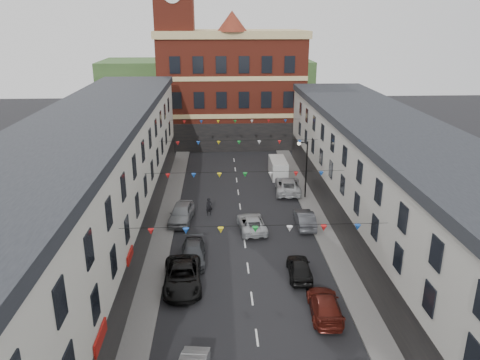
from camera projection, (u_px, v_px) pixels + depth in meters
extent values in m
plane|color=black|center=(248.00, 268.00, 34.64)|extent=(160.00, 160.00, 0.00)
cube|color=#605E5B|center=(157.00, 256.00, 36.19)|extent=(1.80, 64.00, 0.15)
cube|color=#605E5B|center=(334.00, 252.00, 36.83)|extent=(1.80, 64.00, 0.15)
cube|color=beige|center=(83.00, 203.00, 33.41)|extent=(8.00, 56.00, 10.00)
cube|color=black|center=(74.00, 130.00, 31.66)|extent=(8.40, 56.00, 0.70)
cube|color=black|center=(143.00, 245.00, 34.71)|extent=(0.12, 56.00, 3.20)
cube|color=#B4B2A8|center=(406.00, 204.00, 34.66)|extent=(8.00, 56.00, 9.00)
cube|color=black|center=(414.00, 140.00, 33.08)|extent=(8.40, 56.00, 0.70)
cube|color=black|center=(349.00, 240.00, 35.42)|extent=(0.12, 56.00, 3.20)
cube|color=maroon|center=(231.00, 91.00, 68.06)|extent=(20.00, 12.00, 15.00)
cube|color=tan|center=(231.00, 34.00, 65.45)|extent=(20.60, 12.60, 1.00)
cone|color=maroon|center=(232.00, 21.00, 60.17)|extent=(4.00, 4.00, 2.60)
cube|color=maroon|center=(177.00, 61.00, 63.41)|extent=(5.00, 5.00, 24.00)
cube|color=#335025|center=(207.00, 86.00, 91.35)|extent=(40.00, 14.00, 10.00)
cylinder|color=black|center=(306.00, 170.00, 47.19)|extent=(0.14, 0.14, 6.00)
cylinder|color=black|center=(304.00, 143.00, 46.23)|extent=(0.90, 0.10, 0.10)
sphere|color=beige|center=(299.00, 144.00, 46.24)|extent=(0.36, 0.36, 0.36)
imported|color=black|center=(183.00, 276.00, 32.06)|extent=(2.81, 5.64, 1.53)
imported|color=#383B3F|center=(193.00, 253.00, 35.46)|extent=(1.92, 4.60, 1.33)
imported|color=gray|center=(182.00, 213.00, 42.35)|extent=(2.45, 5.03, 1.66)
imported|color=#591911|center=(325.00, 305.00, 29.01)|extent=(2.12, 4.68, 1.33)
imported|color=black|center=(300.00, 268.00, 33.30)|extent=(1.79, 4.08, 1.37)
imported|color=#47494E|center=(305.00, 219.00, 41.42)|extent=(1.57, 4.34, 1.42)
imported|color=#B7B9BC|center=(288.00, 185.00, 49.52)|extent=(2.98, 5.70, 1.53)
imported|color=silver|center=(252.00, 223.00, 40.68)|extent=(2.61, 4.93, 1.32)
cube|color=silver|center=(278.00, 168.00, 54.50)|extent=(1.80, 4.62, 2.04)
imported|color=black|center=(209.00, 207.00, 43.69)|extent=(0.73, 0.62, 1.71)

